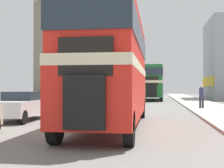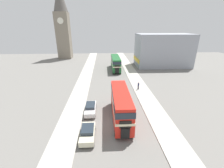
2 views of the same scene
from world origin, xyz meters
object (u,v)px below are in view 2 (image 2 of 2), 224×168
Objects in this scene: car_parked_mid at (91,108)px; pedestrian_walking at (138,85)px; bus_distant at (116,62)px; car_parked_near at (88,133)px; church_tower at (62,21)px; double_decker_bus at (121,103)px.

pedestrian_walking reaches higher than car_parked_mid.
bus_distant is 2.78× the size of car_parked_near.
bus_distant is 31.18m from church_tower.
bus_distant reaches higher than car_parked_near.
double_decker_bus reaches higher than bus_distant.
car_parked_near is at bearing -139.16° from double_decker_bus.
pedestrian_walking is at bearing -56.54° from church_tower.
bus_distant is at bearing 79.19° from car_parked_near.
double_decker_bus is at bearing -23.30° from car_parked_mid.
car_parked_mid is at bearing -103.56° from bus_distant.
bus_distant is at bearing 76.44° from car_parked_mid.
pedestrian_walking is at bearing -77.08° from bus_distant.
pedestrian_walking is (5.13, 10.77, -1.55)m from double_decker_bus.
church_tower is at bearing 135.44° from bus_distant.
church_tower reaches higher than pedestrian_walking.
church_tower reaches higher than car_parked_mid.
double_decker_bus is 5.98× the size of pedestrian_walking.
double_decker_bus is at bearing -92.82° from bus_distant.
church_tower is at bearing 105.67° from car_parked_near.
double_decker_bus is 27.29m from bus_distant.
double_decker_bus is 2.54× the size of car_parked_near.
car_parked_mid is (-0.12, 6.04, 0.00)m from car_parked_near.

